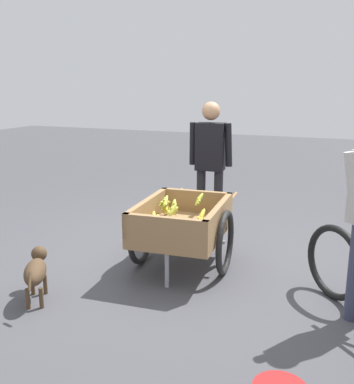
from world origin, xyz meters
TOP-DOWN VIEW (x-y plane):
  - ground_plane at (0.00, 0.00)m, footprint 24.00×24.00m
  - fruit_cart at (0.24, 0.19)m, footprint 1.71×0.99m
  - vendor_person at (-0.90, 0.10)m, footprint 0.23×0.53m
  - dog at (1.36, -0.71)m, footprint 0.59×0.40m

SIDE VIEW (x-z plane):
  - ground_plane at x=0.00m, z-range 0.00..0.00m
  - dog at x=1.36m, z-range 0.07..0.47m
  - fruit_cart at x=0.24m, z-range 0.08..0.79m
  - vendor_person at x=-0.90m, z-range 0.16..1.79m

